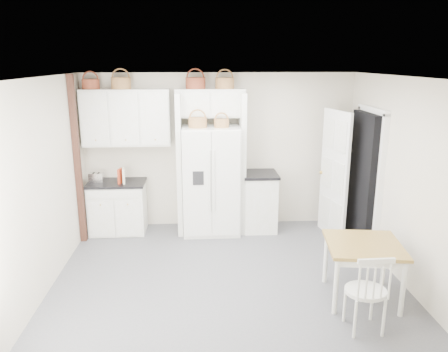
{
  "coord_description": "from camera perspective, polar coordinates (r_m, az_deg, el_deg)",
  "views": [
    {
      "loc": [
        -0.35,
        -5.26,
        2.79
      ],
      "look_at": [
        -0.01,
        0.4,
        1.28
      ],
      "focal_mm": 35.0,
      "sensor_mm": 36.0,
      "label": 1
    }
  ],
  "objects": [
    {
      "name": "floor",
      "position": [
        5.96,
        0.37,
        -13.02
      ],
      "size": [
        4.5,
        4.5,
        0.0
      ],
      "primitive_type": "plane",
      "color": "#484A52",
      "rests_on": "ground"
    },
    {
      "name": "ceiling",
      "position": [
        5.27,
        0.42,
        12.81
      ],
      "size": [
        4.5,
        4.5,
        0.0
      ],
      "primitive_type": "plane",
      "color": "white",
      "rests_on": "wall_back"
    },
    {
      "name": "wall_back",
      "position": [
        7.42,
        -0.64,
        3.3
      ],
      "size": [
        4.5,
        0.0,
        4.5
      ],
      "primitive_type": "plane",
      "rotation": [
        1.57,
        0.0,
        0.0
      ],
      "color": "beige",
      "rests_on": "floor"
    },
    {
      "name": "wall_left",
      "position": [
        5.78,
        -22.45,
        -1.21
      ],
      "size": [
        0.0,
        4.0,
        4.0
      ],
      "primitive_type": "plane",
      "rotation": [
        1.57,
        0.0,
        1.57
      ],
      "color": "beige",
      "rests_on": "floor"
    },
    {
      "name": "wall_right",
      "position": [
        6.05,
        22.16,
        -0.5
      ],
      "size": [
        0.0,
        4.0,
        4.0
      ],
      "primitive_type": "plane",
      "rotation": [
        1.57,
        0.0,
        -1.57
      ],
      "color": "beige",
      "rests_on": "floor"
    },
    {
      "name": "refrigerator",
      "position": [
        7.17,
        -1.69,
        -0.53
      ],
      "size": [
        0.92,
        0.74,
        1.77
      ],
      "primitive_type": "cube",
      "color": "white",
      "rests_on": "floor"
    },
    {
      "name": "base_cab_left",
      "position": [
        7.48,
        -13.68,
        -4.09
      ],
      "size": [
        0.89,
        0.56,
        0.83
      ],
      "primitive_type": "cube",
      "color": "beige",
      "rests_on": "floor"
    },
    {
      "name": "base_cab_right",
      "position": [
        7.4,
        4.62,
        -3.42
      ],
      "size": [
        0.53,
        0.64,
        0.94
      ],
      "primitive_type": "cube",
      "color": "beige",
      "rests_on": "floor"
    },
    {
      "name": "dining_table",
      "position": [
        5.58,
        17.55,
        -11.73
      ],
      "size": [
        0.96,
        0.96,
        0.71
      ],
      "primitive_type": "cube",
      "rotation": [
        0.0,
        0.0,
        -0.13
      ],
      "color": "brown",
      "rests_on": "floor"
    },
    {
      "name": "windsor_chair",
      "position": [
        4.96,
        18.0,
        -14.09
      ],
      "size": [
        0.45,
        0.41,
        0.9
      ],
      "primitive_type": "cube",
      "rotation": [
        0.0,
        0.0,
        0.03
      ],
      "color": "beige",
      "rests_on": "floor"
    },
    {
      "name": "counter_left",
      "position": [
        7.35,
        -13.88,
        -0.9
      ],
      "size": [
        0.93,
        0.6,
        0.04
      ],
      "primitive_type": "cube",
      "color": "black",
      "rests_on": "base_cab_left"
    },
    {
      "name": "counter_right",
      "position": [
        7.27,
        4.7,
        0.26
      ],
      "size": [
        0.58,
        0.68,
        0.04
      ],
      "primitive_type": "cube",
      "color": "black",
      "rests_on": "base_cab_right"
    },
    {
      "name": "toaster",
      "position": [
        7.38,
        -16.33,
        -0.23
      ],
      "size": [
        0.23,
        0.14,
        0.16
      ],
      "primitive_type": "cube",
      "rotation": [
        0.0,
        0.0,
        -0.06
      ],
      "color": "silver",
      "rests_on": "counter_left"
    },
    {
      "name": "cookbook_red",
      "position": [
        7.22,
        -13.39,
        0.01
      ],
      "size": [
        0.07,
        0.17,
        0.24
      ],
      "primitive_type": "cube",
      "rotation": [
        0.0,
        0.0,
        -0.19
      ],
      "color": "#A23117",
      "rests_on": "counter_left"
    },
    {
      "name": "cookbook_cream",
      "position": [
        7.21,
        -12.97,
        0.02
      ],
      "size": [
        0.06,
        0.17,
        0.25
      ],
      "primitive_type": "cube",
      "rotation": [
        0.0,
        0.0,
        0.15
      ],
      "color": "beige",
      "rests_on": "counter_left"
    },
    {
      "name": "basket_upper_a",
      "position": [
        7.29,
        -17.01,
        11.4
      ],
      "size": [
        0.27,
        0.27,
        0.15
      ],
      "primitive_type": "cylinder",
      "color": "maroon",
      "rests_on": "upper_cabinet"
    },
    {
      "name": "basket_upper_b",
      "position": [
        7.2,
        -13.3,
        11.72
      ],
      "size": [
        0.31,
        0.31,
        0.18
      ],
      "primitive_type": "cylinder",
      "color": "brown",
      "rests_on": "upper_cabinet"
    },
    {
      "name": "basket_bridge_a",
      "position": [
        7.1,
        -3.75,
        12.01
      ],
      "size": [
        0.31,
        0.31,
        0.18
      ],
      "primitive_type": "cylinder",
      "color": "maroon",
      "rests_on": "bridge_cabinet"
    },
    {
      "name": "basket_bridge_b",
      "position": [
        7.11,
        0.1,
        12.03
      ],
      "size": [
        0.3,
        0.3,
        0.17
      ],
      "primitive_type": "cylinder",
      "color": "brown",
      "rests_on": "bridge_cabinet"
    },
    {
      "name": "basket_fridge_a",
      "position": [
        6.87,
        -3.46,
        6.97
      ],
      "size": [
        0.29,
        0.29,
        0.15
      ],
      "primitive_type": "cylinder",
      "color": "brown",
      "rests_on": "refrigerator"
    },
    {
      "name": "basket_fridge_b",
      "position": [
        6.88,
        -0.33,
        6.9
      ],
      "size": [
        0.23,
        0.23,
        0.13
      ],
      "primitive_type": "cylinder",
      "color": "brown",
      "rests_on": "refrigerator"
    },
    {
      "name": "upper_cabinet",
      "position": [
        7.23,
        -12.64,
        7.46
      ],
      "size": [
        1.4,
        0.34,
        0.9
      ],
      "primitive_type": "cube",
      "color": "beige",
      "rests_on": "wall_back"
    },
    {
      "name": "bridge_cabinet",
      "position": [
        7.12,
        -1.81,
        9.52
      ],
      "size": [
        1.12,
        0.34,
        0.45
      ],
      "primitive_type": "cube",
      "color": "beige",
      "rests_on": "wall_back"
    },
    {
      "name": "fridge_panel_left",
      "position": [
        7.16,
        -5.81,
        1.56
      ],
      "size": [
        0.08,
        0.6,
        2.3
      ],
      "primitive_type": "cube",
      "color": "beige",
      "rests_on": "floor"
    },
    {
      "name": "fridge_panel_right",
      "position": [
        7.18,
        2.35,
        1.68
      ],
      "size": [
        0.08,
        0.6,
        2.3
      ],
      "primitive_type": "cube",
      "color": "beige",
      "rests_on": "floor"
    },
    {
      "name": "trim_post",
      "position": [
        7.02,
        -18.61,
        1.84
      ],
      "size": [
        0.09,
        0.09,
        2.6
      ],
      "primitive_type": "cube",
      "color": "black",
      "rests_on": "floor"
    },
    {
      "name": "doorway_void",
      "position": [
        6.97,
        17.82,
        -0.52
      ],
      "size": [
        0.18,
        0.85,
        2.05
      ],
      "primitive_type": "cube",
      "color": "black",
      "rests_on": "floor"
    },
    {
      "name": "door_slab",
      "position": [
        7.16,
        14.19,
        0.14
      ],
      "size": [
        0.21,
        0.79,
        2.05
      ],
      "primitive_type": "cube",
      "rotation": [
        0.0,
        0.0,
        -1.36
      ],
      "color": "white",
      "rests_on": "floor"
    }
  ]
}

